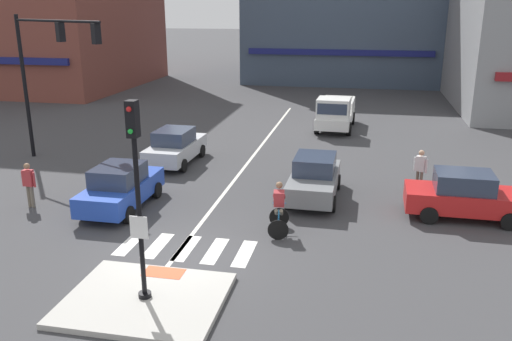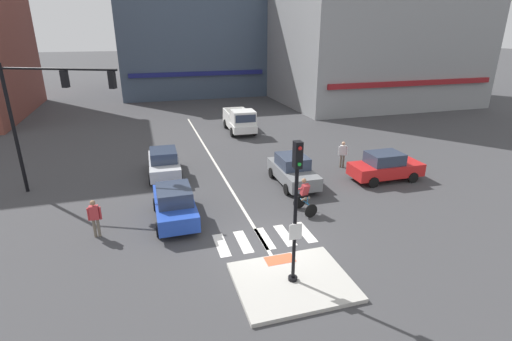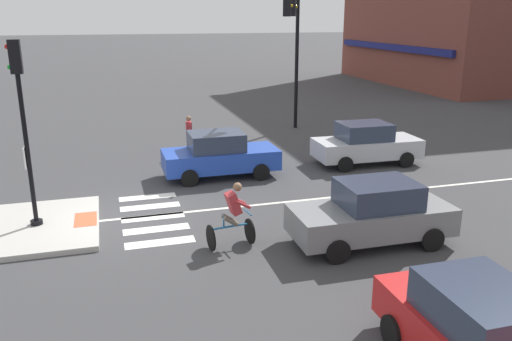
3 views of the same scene
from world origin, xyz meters
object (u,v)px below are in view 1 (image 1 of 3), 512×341
traffic_light_mast (45,61)px  cyclist (279,207)px  car_red_cross_right (466,196)px  pickup_truck_white_eastbound_distant (335,114)px  signal_pole (137,184)px  car_blue_westbound_near (121,187)px  car_grey_eastbound_mid (314,178)px  pedestrian_at_curb_left (29,182)px  pedestrian_waiting_far_side (420,167)px  car_silver_westbound_far (175,146)px

traffic_light_mast → cyclist: (11.50, -5.80, -3.81)m
car_red_cross_right → pickup_truck_white_eastbound_distant: 13.73m
car_red_cross_right → cyclist: size_ratio=2.45×
signal_pole → car_blue_westbound_near: signal_pole is taller
traffic_light_mast → cyclist: bearing=-26.8°
signal_pole → traffic_light_mast: 14.03m
signal_pole → traffic_light_mast: (-8.94, 10.70, 1.58)m
car_grey_eastbound_mid → cyclist: 3.55m
car_blue_westbound_near → pedestrian_at_curb_left: pedestrian_at_curb_left is taller
car_blue_westbound_near → pedestrian_waiting_far_side: size_ratio=2.46×
car_red_cross_right → pedestrian_at_curb_left: pedestrian_at_curb_left is taller
signal_pole → car_red_cross_right: size_ratio=1.19×
traffic_light_mast → pedestrian_waiting_far_side: 16.72m
car_grey_eastbound_mid → pickup_truck_white_eastbound_distant: pickup_truck_white_eastbound_distant is taller
traffic_light_mast → car_silver_westbound_far: 6.83m
car_silver_westbound_far → car_red_cross_right: bearing=-19.6°
car_grey_eastbound_mid → cyclist: size_ratio=2.45×
car_grey_eastbound_mid → cyclist: cyclist is taller
pedestrian_waiting_far_side → signal_pole: bearing=-126.3°
signal_pole → car_silver_westbound_far: 12.43m
signal_pole → pedestrian_waiting_far_side: (7.35, 10.02, -2.12)m
signal_pole → traffic_light_mast: size_ratio=0.74×
car_blue_westbound_near → car_silver_westbound_far: 5.86m
signal_pole → pickup_truck_white_eastbound_distant: size_ratio=0.95×
car_silver_westbound_far → pedestrian_at_curb_left: 7.19m
pedestrian_waiting_far_side → cyclist: bearing=-133.1°
car_red_cross_right → car_grey_eastbound_mid: (-5.30, 0.93, 0.00)m
pedestrian_waiting_far_side → traffic_light_mast: bearing=177.6°
pedestrian_at_curb_left → pedestrian_waiting_far_side: same height
car_red_cross_right → pedestrian_waiting_far_side: (-1.30, 2.59, 0.17)m
traffic_light_mast → car_grey_eastbound_mid: size_ratio=1.62×
car_blue_westbound_near → cyclist: cyclist is taller
signal_pole → car_grey_eastbound_mid: (3.35, 8.36, -2.29)m
traffic_light_mast → pickup_truck_white_eastbound_distant: traffic_light_mast is taller
pickup_truck_white_eastbound_distant → car_silver_westbound_far: bearing=-129.1°
car_silver_westbound_far → car_grey_eastbound_mid: same height
signal_pole → pedestrian_waiting_far_side: size_ratio=2.94×
signal_pole → car_grey_eastbound_mid: 9.30m
traffic_light_mast → car_red_cross_right: traffic_light_mast is taller
pedestrian_waiting_far_side → car_grey_eastbound_mid: bearing=-157.5°
car_blue_westbound_near → pickup_truck_white_eastbound_distant: size_ratio=0.79×
car_grey_eastbound_mid → signal_pole: bearing=-111.8°
car_blue_westbound_near → car_grey_eastbound_mid: 7.16m
car_silver_westbound_far → pedestrian_waiting_far_side: pedestrian_waiting_far_side is taller
car_grey_eastbound_mid → pedestrian_waiting_far_side: size_ratio=2.47×
signal_pole → car_silver_westbound_far: size_ratio=1.19×
car_silver_westbound_far → pedestrian_at_curb_left: (-3.24, -6.42, 0.17)m
pedestrian_waiting_far_side → pedestrian_at_curb_left: bearing=-161.4°
signal_pole → car_red_cross_right: signal_pole is taller
signal_pole → pedestrian_waiting_far_side: 12.61m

